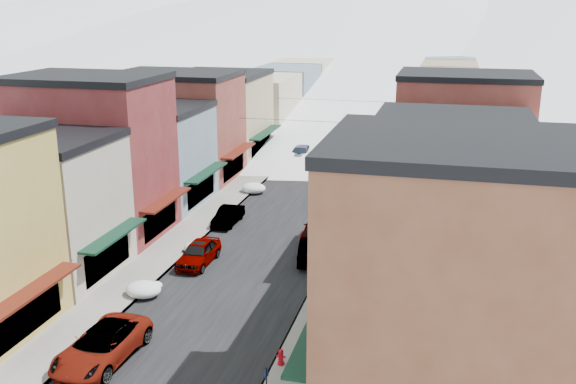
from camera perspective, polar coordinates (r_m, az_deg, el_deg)
The scene contains 37 objects.
road at distance 85.27m, azimuth 5.22°, elevation 4.46°, with size 10.00×160.00×0.01m, color black.
sidewalk_left at distance 86.48m, azimuth 0.89°, elevation 4.74°, with size 3.20×160.00×0.15m, color gray.
sidewalk_right at distance 84.52m, azimuth 9.66°, elevation 4.24°, with size 3.20×160.00×0.15m, color gray.
curb_left at distance 86.15m, azimuth 1.90°, elevation 4.69°, with size 0.10×160.00×0.15m, color slate.
curb_right at distance 84.64m, azimuth 8.61°, elevation 4.30°, with size 0.10×160.00×0.15m, color slate.
bldg_l_cream at distance 45.37m, azimuth -21.51°, elevation -1.14°, with size 11.30×8.20×9.50m.
bldg_l_brick_near at distance 51.70m, azimuth -17.09°, elevation 3.06°, with size 12.30×8.20×12.50m.
bldg_l_grayblue at distance 59.09m, azimuth -12.34°, elevation 3.27°, with size 11.30×9.20×9.00m.
bldg_l_brick_far at distance 67.28m, azimuth -9.80°, elevation 5.85°, with size 13.30×9.20×11.00m.
bldg_l_tan at distance 76.13m, azimuth -6.06°, elevation 6.83°, with size 11.30×11.20×10.00m.
bldg_r_brick_near at distance 27.87m, azimuth 14.96°, elevation -8.08°, with size 12.30×9.20×12.50m.
bldg_r_green at distance 36.76m, azimuth 13.94°, elevation -4.46°, with size 11.30×9.20×9.50m.
bldg_r_blue at distance 45.17m, azimuth 14.13°, elevation 0.11°, with size 11.30×9.20×10.50m.
bldg_r_cream at distance 54.07m, azimuth 14.69°, elevation 1.90°, with size 12.30×9.20×9.00m.
bldg_r_brick_far at distance 62.60m, azimuth 15.23°, elevation 4.97°, with size 13.30×9.20×11.50m.
bldg_r_tan at distance 72.60m, azimuth 14.31°, elevation 5.75°, with size 11.30×11.20×9.50m.
distant_blocks at distance 107.09m, azimuth 7.25°, elevation 9.00°, with size 34.00×55.00×8.00m.
mountain_ridge at distance 301.39m, azimuth 8.28°, elevation 15.62°, with size 670.00×340.00×34.00m.
overhead_cables at distance 72.01m, azimuth 3.77°, elevation 7.30°, with size 16.40×15.04×0.04m.
car_white_suv at distance 34.76m, azimuth -16.23°, elevation -12.99°, with size 2.87×6.22×1.73m, color white.
car_silver_sedan at distance 45.42m, azimuth -7.95°, elevation -5.36°, with size 1.95×4.85×1.65m, color #A7ABAF.
car_dark_hatch at distance 53.19m, azimuth -5.35°, elevation -2.12°, with size 1.52×4.36×1.44m, color black.
car_silver_wagon at distance 74.47m, azimuth 1.14°, elevation 3.43°, with size 2.34×5.76×1.67m, color #A8ACB0.
car_green_sedan at distance 45.59m, azimuth 2.16°, elevation -5.14°, with size 1.72×4.95×1.63m, color black.
car_gray_suv at distance 49.24m, azimuth 2.44°, elevation -3.45°, with size 1.97×4.90×1.67m, color #919499.
car_black_sedan at distance 73.56m, azimuth 7.15°, elevation 3.04°, with size 1.99×4.89×1.42m, color black.
car_lane_silver at distance 81.75m, azimuth 3.48°, elevation 4.46°, with size 1.60×3.97×1.35m, color gray.
car_lane_white at distance 86.14m, azimuth 5.77°, elevation 5.04°, with size 2.31×5.02×1.39m, color silver.
fire_hydrant at distance 33.13m, azimuth -0.64°, elevation -14.49°, with size 0.49×0.37×0.83m.
trash_can at distance 47.52m, azimuth 4.05°, elevation -4.52°, with size 0.53×0.53×0.90m.
streetlamp_near at distance 47.75m, azimuth 4.33°, elevation -1.57°, with size 0.36×0.36×4.29m.
streetlamp_far at distance 79.23m, azimuth 8.43°, elevation 5.43°, with size 0.34×0.34×4.05m.
planter_near at distance 33.26m, azimuth 2.41°, elevation -14.46°, with size 0.60×0.52×0.67m, color #3A642D.
planter_far at distance 37.36m, azimuth 3.67°, elevation -10.79°, with size 0.38×0.38×0.68m, color #305C2A.
snow_pile_near at distance 41.37m, azimuth -12.64°, elevation -8.42°, with size 2.25×2.58×0.95m.
snow_pile_mid at distance 47.49m, azimuth -7.96°, elevation -4.90°, with size 2.08×2.48×0.88m.
snow_pile_far at distance 61.79m, azimuth -3.04°, elevation 0.34°, with size 2.36×2.65×1.00m.
Camera 1 is at (12.75, -22.46, 17.54)m, focal length 40.00 mm.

